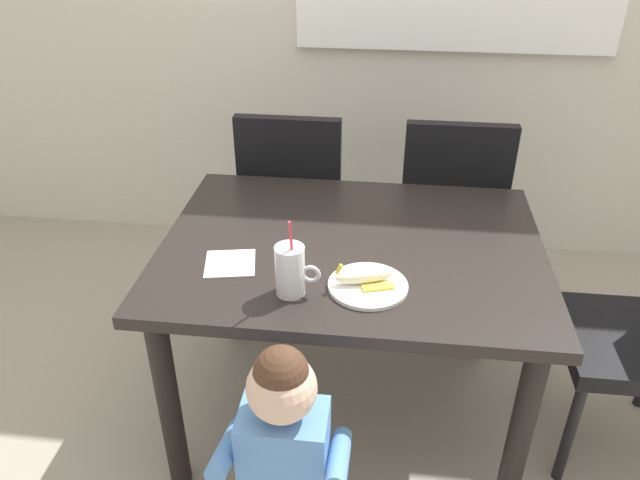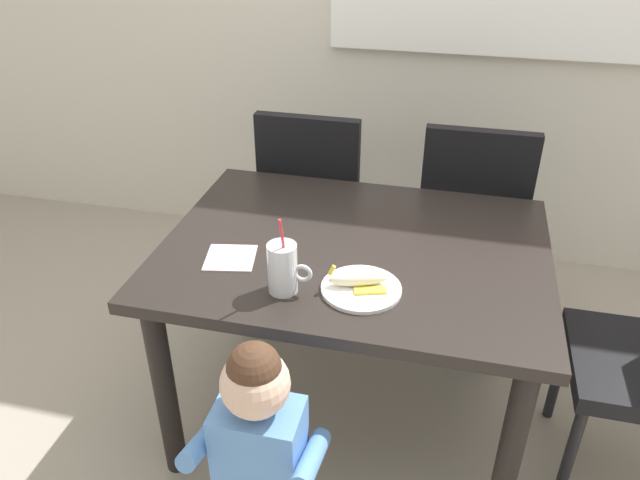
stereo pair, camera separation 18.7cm
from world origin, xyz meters
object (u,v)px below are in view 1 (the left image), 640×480
milk_cup (291,273)px  paper_napkin (230,263)px  dining_chair_left (294,201)px  peeled_banana (365,276)px  dining_table (351,271)px  toddler_standing (284,447)px  snack_plate (368,286)px  dining_chair_right (449,209)px

milk_cup → paper_napkin: (-0.21, 0.12, -0.06)m
dining_chair_left → peeled_banana: 0.98m
dining_chair_left → dining_table: bearing=114.4°
paper_napkin → toddler_standing: bearing=-63.4°
snack_plate → peeled_banana: size_ratio=1.31×
milk_cup → dining_chair_right: bearing=61.3°
dining_chair_right → toddler_standing: bearing=69.6°
dining_table → toddler_standing: (-0.12, -0.65, -0.11)m
dining_table → peeled_banana: 0.27m
dining_chair_right → toddler_standing: 1.40m
dining_chair_right → dining_chair_left: bearing=0.9°
snack_plate → dining_chair_right: bearing=71.2°
dining_chair_left → toddler_standing: (0.18, -1.30, -0.02)m
dining_table → snack_plate: size_ratio=5.30×
dining_chair_left → snack_plate: dining_chair_left is taller
toddler_standing → milk_cup: (-0.03, 0.36, 0.28)m
dining_chair_left → toddler_standing: bearing=97.8°
toddler_standing → peeled_banana: bearing=67.8°
dining_chair_right → milk_cup: 1.12m
dining_table → snack_plate: bearing=-75.2°
milk_cup → toddler_standing: bearing=-84.5°
toddler_standing → dining_table: bearing=79.8°
dining_table → snack_plate: snack_plate is taller
toddler_standing → snack_plate: size_ratio=3.64×
milk_cup → snack_plate: size_ratio=1.09×
dining_table → paper_napkin: (-0.36, -0.17, 0.11)m
toddler_standing → peeled_banana: toddler_standing is taller
dining_table → dining_chair_right: (0.37, 0.66, -0.09)m
toddler_standing → paper_napkin: 0.58m
snack_plate → peeled_banana: bearing=136.3°
dining_table → peeled_banana: size_ratio=6.95×
dining_chair_right → paper_napkin: dining_chair_right is taller
dining_chair_right → snack_plate: dining_chair_right is taller
snack_plate → peeled_banana: peeled_banana is taller
milk_cup → paper_napkin: size_ratio=1.67×
snack_plate → dining_table: bearing=104.8°
dining_chair_left → milk_cup: bearing=98.7°
peeled_banana → milk_cup: bearing=-164.0°
milk_cup → peeled_banana: size_ratio=1.43×
dining_chair_left → milk_cup: milk_cup is taller
dining_table → dining_chair_right: bearing=60.8°
toddler_standing → snack_plate: bearing=66.3°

